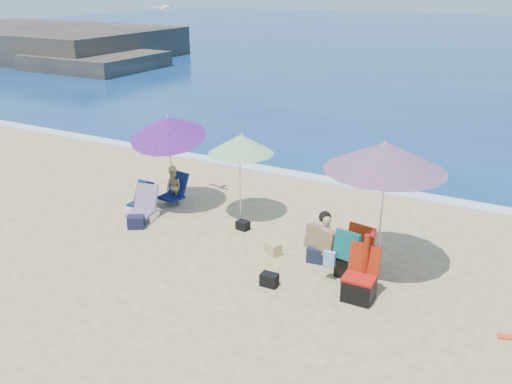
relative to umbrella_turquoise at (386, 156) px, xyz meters
The scene contains 21 objects.
ground 3.27m from the umbrella_turquoise, 151.80° to the right, with size 120.00×120.00×0.00m.
sea 43.95m from the umbrella_turquoise, 92.82° to the left, with size 120.00×80.00×0.12m.
foam 4.98m from the umbrella_turquoise, 118.67° to the left, with size 120.00×0.50×0.04m.
headland 34.85m from the umbrella_turquoise, 147.75° to the left, with size 20.50×11.50×2.60m.
umbrella_turquoise is the anchor object (origin of this frame).
umbrella_striped 3.52m from the umbrella_turquoise, 165.61° to the left, with size 1.78×1.78×1.93m.
umbrella_blue 5.12m from the umbrella_turquoise, behind, with size 2.15×2.19×2.36m.
furled_umbrella 1.80m from the umbrella_turquoise, 84.58° to the right, with size 0.21×0.20×1.23m.
chair_navy 5.98m from the umbrella_turquoise, behind, with size 0.52×0.58×0.64m.
chair_rainbow 5.60m from the umbrella_turquoise, behind, with size 0.65×0.81×0.73m.
camp_chair_left 2.23m from the umbrella_turquoise, 87.08° to the right, with size 0.53×0.54×0.91m.
camp_chair_right 1.92m from the umbrella_turquoise, 119.24° to the right, with size 0.75×0.72×0.96m.
person_center 1.95m from the umbrella_turquoise, 163.96° to the right, with size 0.79×0.65×0.97m.
person_left 5.49m from the umbrella_turquoise, behind, with size 0.58×0.73×0.93m.
bag_navy_a 5.51m from the umbrella_turquoise, behind, with size 0.43×0.40×0.27m.
bag_black_a 3.64m from the umbrella_turquoise, behind, with size 0.30×0.24×0.20m.
bag_tan 2.83m from the umbrella_turquoise, 165.98° to the right, with size 0.35×0.30×0.25m.
bag_navy_b 2.29m from the umbrella_turquoise, 163.75° to the right, with size 0.42×0.33×0.29m.
bag_black_b 2.94m from the umbrella_turquoise, 133.40° to the right, with size 0.30×0.21×0.23m.
orange_item 3.40m from the umbrella_turquoise, 26.63° to the right, with size 0.26×0.17×0.03m.
seagull 5.66m from the umbrella_turquoise, behind, with size 0.65×0.33×0.12m.
Camera 1 is at (4.43, -7.74, 4.99)m, focal length 38.02 mm.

